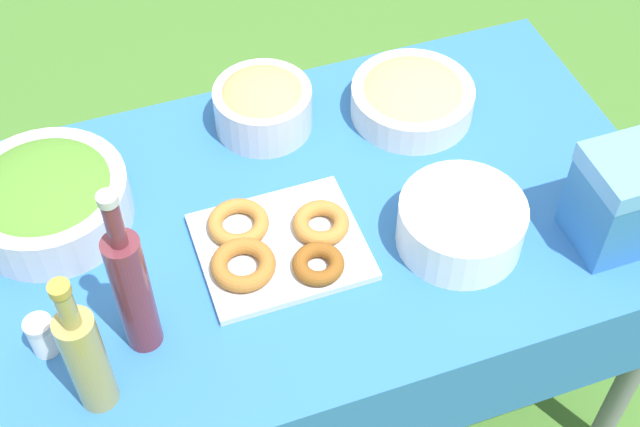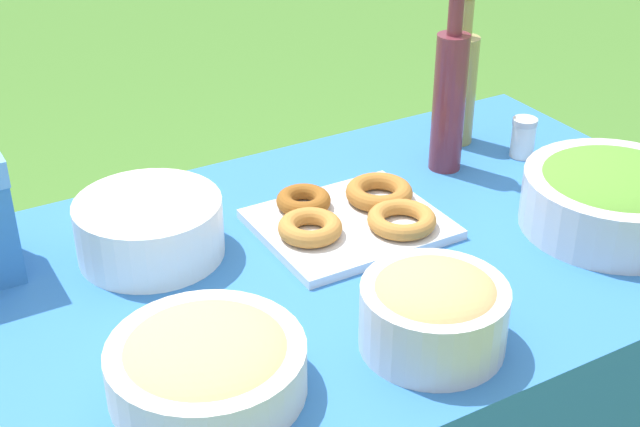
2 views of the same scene
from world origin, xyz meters
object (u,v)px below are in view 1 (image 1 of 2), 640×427
at_px(pasta_bowl, 412,97).
at_px(wine_bottle, 132,288).
at_px(donut_platter, 277,245).
at_px(olive_oil_bottle, 86,357).
at_px(salad_bowl, 47,198).
at_px(cooler_box, 628,198).
at_px(bread_bowl, 261,104).
at_px(plate_stack, 461,224).

bearing_deg(pasta_bowl, wine_bottle, 29.30).
height_order(pasta_bowl, donut_platter, pasta_bowl).
bearing_deg(olive_oil_bottle, salad_bowl, -88.02).
height_order(olive_oil_bottle, wine_bottle, wine_bottle).
height_order(salad_bowl, cooler_box, cooler_box).
height_order(pasta_bowl, wine_bottle, wine_bottle).
distance_m(salad_bowl, donut_platter, 0.44).
bearing_deg(bread_bowl, donut_platter, 77.77).
relative_size(donut_platter, bread_bowl, 1.58).
bearing_deg(olive_oil_bottle, pasta_bowl, -148.80).
bearing_deg(donut_platter, wine_bottle, 20.82).
bearing_deg(bread_bowl, plate_stack, 121.39).
height_order(plate_stack, olive_oil_bottle, olive_oil_bottle).
height_order(plate_stack, cooler_box, cooler_box).
distance_m(olive_oil_bottle, wine_bottle, 0.13).
height_order(pasta_bowl, bread_bowl, bread_bowl).
bearing_deg(salad_bowl, pasta_bowl, -176.67).
bearing_deg(pasta_bowl, olive_oil_bottle, 31.20).
distance_m(donut_platter, wine_bottle, 0.32).
bearing_deg(olive_oil_bottle, plate_stack, -171.59).
xyz_separation_m(salad_bowl, donut_platter, (-0.38, 0.22, -0.04)).
bearing_deg(cooler_box, plate_stack, -16.61).
height_order(salad_bowl, donut_platter, salad_bowl).
xyz_separation_m(plate_stack, wine_bottle, (0.60, 0.02, 0.10)).
relative_size(pasta_bowl, olive_oil_bottle, 0.83).
distance_m(salad_bowl, bread_bowl, 0.46).
xyz_separation_m(donut_platter, bread_bowl, (-0.07, -0.33, 0.04)).
relative_size(donut_platter, wine_bottle, 0.86).
bearing_deg(cooler_box, pasta_bowl, -62.15).
relative_size(pasta_bowl, donut_platter, 0.80).
height_order(bread_bowl, cooler_box, cooler_box).
xyz_separation_m(olive_oil_bottle, bread_bowl, (-0.44, -0.52, -0.06)).
bearing_deg(pasta_bowl, plate_stack, 81.19).
xyz_separation_m(pasta_bowl, bread_bowl, (0.31, -0.07, 0.02)).
relative_size(plate_stack, olive_oil_bottle, 0.76).
distance_m(pasta_bowl, plate_stack, 0.35).
height_order(donut_platter, cooler_box, cooler_box).
height_order(olive_oil_bottle, bread_bowl, olive_oil_bottle).
xyz_separation_m(olive_oil_bottle, wine_bottle, (-0.09, -0.09, 0.02)).
height_order(donut_platter, olive_oil_bottle, olive_oil_bottle).
bearing_deg(bread_bowl, wine_bottle, 51.68).
bearing_deg(cooler_box, bread_bowl, -43.01).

